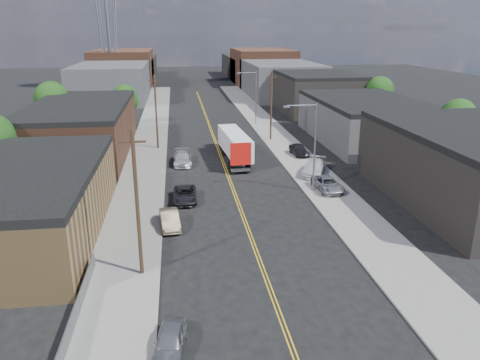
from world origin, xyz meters
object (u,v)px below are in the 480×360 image
object	(u,v)px
car_right_lot_a	(328,184)
car_ahead_truck	(231,146)
car_left_d	(182,158)
car_left_c	(185,195)
car_right_lot_c	(299,150)
semi_truck	(233,142)
car_right_lot_b	(314,168)
car_left_a	(170,342)
car_left_b	(170,219)

from	to	relation	value
car_right_lot_a	car_ahead_truck	distance (m)	19.09
car_left_d	car_ahead_truck	world-z (taller)	car_ahead_truck
car_left_c	car_right_lot_c	bearing A→B (deg)	45.12
semi_truck	car_right_lot_b	bearing A→B (deg)	-50.67
semi_truck	car_right_lot_a	bearing A→B (deg)	-64.74
car_right_lot_a	car_right_lot_b	distance (m)	5.50
semi_truck	car_right_lot_a	distance (m)	16.13
car_left_d	car_right_lot_c	xyz separation A→B (m)	(15.04, 1.80, 0.13)
semi_truck	car_ahead_truck	world-z (taller)	semi_truck
car_left_a	car_left_c	bearing A→B (deg)	94.54
car_right_lot_a	car_right_lot_c	bearing A→B (deg)	84.23
car_left_a	car_right_lot_b	bearing A→B (deg)	68.64
car_right_lot_b	car_left_b	bearing A→B (deg)	-116.45
car_right_lot_a	car_right_lot_b	bearing A→B (deg)	85.08
car_left_d	car_right_lot_b	bearing A→B (deg)	-24.10
semi_truck	car_left_d	distance (m)	6.89
car_left_d	car_right_lot_a	bearing A→B (deg)	-39.72
car_left_c	car_right_lot_c	distance (m)	21.06
car_right_lot_a	car_left_c	bearing A→B (deg)	179.96
car_left_b	car_left_d	world-z (taller)	car_left_d
car_left_a	car_right_lot_c	size ratio (longest dim) A/B	0.89
car_right_lot_a	car_right_lot_c	world-z (taller)	car_right_lot_c
car_left_c	car_ahead_truck	xyz separation A→B (m)	(6.55, 18.18, 0.14)
car_left_d	car_right_lot_a	xyz separation A→B (m)	(14.41, -12.15, 0.07)
car_left_c	car_right_lot_c	size ratio (longest dim) A/B	1.12
semi_truck	car_left_a	bearing A→B (deg)	-106.09
car_left_a	car_ahead_truck	size ratio (longest dim) A/B	0.66
car_right_lot_c	car_left_d	bearing A→B (deg)	-177.41
car_right_lot_c	semi_truck	bearing A→B (deg)	175.39
car_left_b	car_left_d	distance (m)	19.03
car_right_lot_a	car_right_lot_b	xyz separation A→B (m)	(0.17, 5.50, 0.12)
car_left_b	car_left_d	size ratio (longest dim) A/B	0.82
car_ahead_truck	car_right_lot_a	bearing A→B (deg)	-65.62
car_left_b	car_right_lot_c	xyz separation A→B (m)	(16.44, 20.78, 0.18)
car_left_a	car_ahead_truck	distance (m)	41.01
car_right_lot_c	car_right_lot_a	bearing A→B (deg)	-96.84
car_left_c	car_right_lot_a	bearing A→B (deg)	3.83
car_left_b	car_right_lot_b	bearing A→B (deg)	31.74
car_left_a	car_right_lot_b	xyz separation A→B (m)	(15.85, 28.36, 0.29)
car_right_lot_b	car_left_c	bearing A→B (deg)	-130.77
car_right_lot_b	car_right_lot_c	size ratio (longest dim) A/B	1.27
car_left_b	car_left_a	bearing A→B (deg)	-95.45
car_left_a	car_right_lot_c	world-z (taller)	car_right_lot_c
car_right_lot_a	car_left_d	bearing A→B (deg)	136.70
car_left_b	car_ahead_truck	xyz separation A→B (m)	(7.95, 24.23, 0.11)
car_left_a	car_ahead_truck	world-z (taller)	car_ahead_truck
car_left_a	car_left_d	world-z (taller)	car_left_d
car_right_lot_c	car_left_b	bearing A→B (deg)	-132.59
car_left_d	car_left_a	bearing A→B (deg)	-91.66
car_right_lot_b	car_right_lot_c	world-z (taller)	car_right_lot_b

